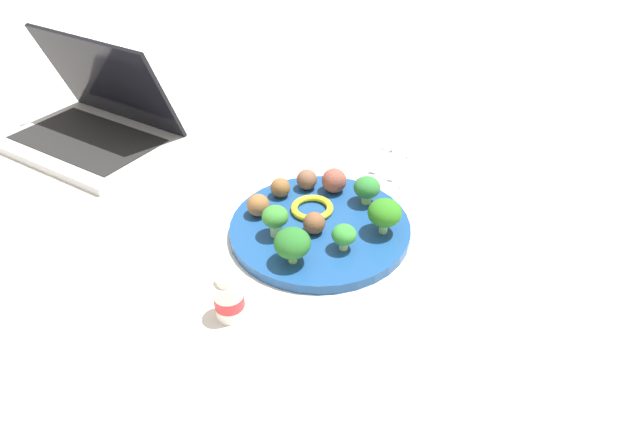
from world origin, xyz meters
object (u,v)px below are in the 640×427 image
at_px(meatball_mid_right, 258,205).
at_px(meatball_mid_left, 307,180).
at_px(broccoli_floret_mid_left, 367,188).
at_px(pepper_ring_center, 312,208).
at_px(meatball_front_right, 312,223).
at_px(plate, 320,228).
at_px(broccoli_floret_near_rim, 385,213).
at_px(broccoli_floret_mid_right, 275,218).
at_px(yogurt_bottle, 229,298).
at_px(knife, 402,158).
at_px(meatball_near_rim, 334,181).
at_px(laptop, 94,124).
at_px(fork, 384,155).
at_px(napkin, 391,161).
at_px(meatball_front_left, 280,188).
at_px(broccoli_floret_back_right, 291,243).
at_px(broccoli_floret_front_left, 344,235).

bearing_deg(meatball_mid_right, meatball_mid_left, -21.23).
distance_m(broccoli_floret_mid_left, pepper_ring_center, 0.09).
bearing_deg(meatball_front_right, pepper_ring_center, 24.97).
relative_size(plate, broccoli_floret_near_rim, 4.98).
height_order(broccoli_floret_mid_right, meatball_mid_left, broccoli_floret_mid_right).
distance_m(broccoli_floret_mid_right, meatball_mid_left, 0.14).
bearing_deg(broccoli_floret_mid_right, yogurt_bottle, -175.18).
bearing_deg(knife, pepper_ring_center, 160.91).
bearing_deg(meatball_near_rim, laptop, 90.13).
bearing_deg(fork, meatball_mid_left, 155.61).
relative_size(fork, laptop, 0.35).
distance_m(plate, broccoli_floret_near_rim, 0.11).
relative_size(broccoli_floret_near_rim, meatball_mid_left, 1.61).
height_order(meatball_front_right, yogurt_bottle, yogurt_bottle).
bearing_deg(broccoli_floret_mid_right, meatball_near_rim, -13.42).
distance_m(plate, broccoli_floret_mid_right, 0.08).
relative_size(napkin, laptop, 0.49).
xyz_separation_m(meatball_front_left, pepper_ring_center, (-0.02, -0.07, -0.01)).
bearing_deg(broccoli_floret_mid_left, broccoli_floret_mid_right, 144.82).
bearing_deg(meatball_mid_left, broccoli_floret_mid_right, -175.50).
relative_size(broccoli_floret_back_right, meatball_front_left, 1.66).
xyz_separation_m(meatball_mid_left, fork, (0.18, -0.08, -0.03)).
bearing_deg(broccoli_floret_near_rim, broccoli_floret_front_left, 146.49).
xyz_separation_m(broccoli_floret_back_right, fork, (0.36, -0.02, -0.04)).
bearing_deg(meatball_mid_left, fork, -24.39).
relative_size(broccoli_floret_mid_left, meatball_front_left, 1.41).
relative_size(broccoli_floret_near_rim, meatball_front_left, 1.72).
relative_size(meatball_front_left, meatball_front_right, 0.96).
bearing_deg(broccoli_floret_front_left, yogurt_bottle, 151.01).
bearing_deg(meatball_near_rim, napkin, -18.34).
relative_size(meatball_front_left, napkin, 0.19).
relative_size(meatball_near_rim, meatball_front_left, 1.27).
relative_size(meatball_mid_right, napkin, 0.21).
distance_m(plate, meatball_mid_left, 0.11).
bearing_deg(yogurt_bottle, fork, -6.82).
bearing_deg(napkin, knife, -66.57).
distance_m(meatball_mid_right, laptop, 0.44).
distance_m(broccoli_floret_near_rim, broccoli_floret_mid_left, 0.08).
distance_m(broccoli_floret_back_right, meatball_front_left, 0.17).
bearing_deg(meatball_front_right, broccoli_floret_mid_right, 121.69).
bearing_deg(napkin, meatball_front_left, 148.27).
distance_m(broccoli_floret_near_rim, pepper_ring_center, 0.13).
relative_size(meatball_near_rim, pepper_ring_center, 0.61).
distance_m(meatball_near_rim, meatball_mid_left, 0.05).
xyz_separation_m(broccoli_floret_near_rim, pepper_ring_center, (0.01, 0.12, -0.03)).
xyz_separation_m(broccoli_floret_mid_right, pepper_ring_center, (0.08, -0.02, -0.03)).
bearing_deg(broccoli_floret_back_right, broccoli_floret_mid_left, -14.57).
distance_m(meatball_mid_left, napkin, 0.20).
height_order(plate, meatball_mid_right, meatball_mid_right).
xyz_separation_m(broccoli_floret_front_left, broccoli_floret_mid_left, (0.13, 0.01, 0.00)).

